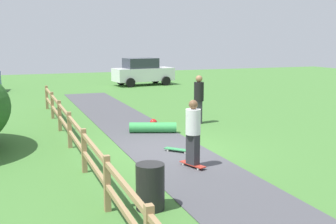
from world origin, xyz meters
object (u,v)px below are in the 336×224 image
object	(u,v)px
skater_fallen	(153,127)
parked_car_white	(143,72)
trash_bin	(150,187)
skater_riding	(193,130)
skateboard_loose	(178,150)
bystander_black	(199,97)

from	to	relation	value
skater_fallen	parked_car_white	distance (m)	15.58
trash_bin	skater_riding	xyz separation A→B (m)	(1.85, 2.15, 0.54)
skater_riding	parked_car_white	size ratio (longest dim) A/B	0.40
skater_fallen	skateboard_loose	xyz separation A→B (m)	(-0.18, -2.76, -0.11)
trash_bin	skateboard_loose	xyz separation A→B (m)	(2.04, 3.67, -0.36)
skater_riding	skateboard_loose	distance (m)	1.78
skateboard_loose	bystander_black	bearing A→B (deg)	57.44
skater_riding	parked_car_white	bearing A→B (deg)	76.42
skater_riding	parked_car_white	world-z (taller)	parked_car_white
skateboard_loose	parked_car_white	distance (m)	18.29
skater_fallen	bystander_black	xyz separation A→B (m)	(2.21, 0.98, 0.85)
bystander_black	parked_car_white	xyz separation A→B (m)	(2.07, 13.98, -0.09)
trash_bin	skateboard_loose	world-z (taller)	trash_bin
skateboard_loose	bystander_black	world-z (taller)	bystander_black
bystander_black	parked_car_white	world-z (taller)	parked_car_white
skater_fallen	skater_riding	bearing A→B (deg)	-94.94
skater_fallen	bystander_black	world-z (taller)	bystander_black
trash_bin	skateboard_loose	distance (m)	4.21
skateboard_loose	parked_car_white	xyz separation A→B (m)	(4.45, 17.72, 0.87)
trash_bin	skater_riding	bearing A→B (deg)	49.22
skateboard_loose	skater_riding	bearing A→B (deg)	-97.25
bystander_black	parked_car_white	size ratio (longest dim) A/B	0.43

